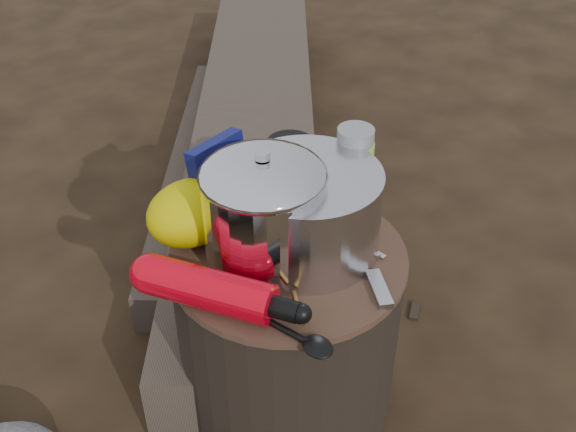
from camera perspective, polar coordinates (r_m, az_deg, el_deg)
ground at (r=1.52m, az=0.00°, el=-14.68°), size 60.00×60.00×0.00m
stump at (r=1.37m, az=0.00°, el=-9.54°), size 0.43×0.43×0.39m
log_main at (r=2.18m, az=-2.70°, el=6.48°), size 1.58×1.88×0.18m
log_small at (r=2.11m, az=-6.39°, el=3.87°), size 0.98×1.12×0.10m
foil_windscreen at (r=1.20m, az=1.57°, el=0.38°), size 0.26×0.26×0.16m
camping_pot at (r=1.17m, az=-2.02°, el=0.47°), size 0.21×0.21×0.21m
fuel_bottle at (r=1.12m, az=-6.55°, el=-6.06°), size 0.21×0.28×0.07m
thermos at (r=1.30m, az=5.44°, el=3.65°), size 0.07×0.07×0.18m
travel_mug at (r=1.34m, az=0.17°, el=3.83°), size 0.08×0.08×0.13m
stuff_sack at (r=1.25m, az=-8.02°, el=0.30°), size 0.17×0.14×0.12m
food_pouch at (r=1.30m, az=-5.65°, el=3.11°), size 0.13×0.05×0.16m
multitool at (r=1.17m, az=7.56°, el=-6.02°), size 0.06×0.09×0.01m
pot_grabber at (r=1.26m, az=5.60°, el=-2.09°), size 0.04×0.13×0.01m
spork at (r=1.10m, az=-1.00°, el=-8.98°), size 0.08×0.17×0.01m
squeeze_bottle at (r=1.29m, az=6.90°, el=1.11°), size 0.04×0.04×0.09m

